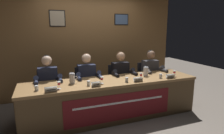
% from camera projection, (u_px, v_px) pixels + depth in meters
% --- Properties ---
extents(ground_plane, '(12.00, 12.00, 0.00)m').
position_uv_depth(ground_plane, '(112.00, 115.00, 3.82)').
color(ground_plane, '#70665B').
extents(wall_back_panelled, '(4.57, 0.14, 2.60)m').
position_uv_depth(wall_back_panelled, '(91.00, 44.00, 4.93)').
color(wall_back_panelled, brown).
rests_on(wall_back_panelled, ground_plane).
extents(conference_table, '(3.37, 0.84, 0.74)m').
position_uv_depth(conference_table, '(114.00, 93.00, 3.61)').
color(conference_table, olive).
rests_on(conference_table, ground_plane).
extents(chair_far_left, '(0.44, 0.45, 0.89)m').
position_uv_depth(chair_far_left, '(49.00, 93.00, 3.88)').
color(chair_far_left, black).
rests_on(chair_far_left, ground_plane).
extents(panelist_far_left, '(0.51, 0.48, 1.22)m').
position_uv_depth(panelist_far_left, '(48.00, 82.00, 3.64)').
color(panelist_far_left, black).
rests_on(panelist_far_left, ground_plane).
extents(nameplate_far_left, '(0.19, 0.06, 0.08)m').
position_uv_depth(nameplate_far_left, '(51.00, 90.00, 2.95)').
color(nameplate_far_left, white).
rests_on(nameplate_far_left, conference_table).
extents(juice_glass_far_left, '(0.06, 0.06, 0.12)m').
position_uv_depth(juice_glass_far_left, '(59.00, 84.00, 3.10)').
color(juice_glass_far_left, white).
rests_on(juice_glass_far_left, conference_table).
extents(water_cup_far_left, '(0.06, 0.06, 0.08)m').
position_uv_depth(water_cup_far_left, '(37.00, 88.00, 3.01)').
color(water_cup_far_left, silver).
rests_on(water_cup_far_left, conference_table).
extents(chair_center_left, '(0.44, 0.45, 0.89)m').
position_uv_depth(chair_center_left, '(86.00, 88.00, 4.15)').
color(chair_center_left, black).
rests_on(chair_center_left, ground_plane).
extents(panelist_center_left, '(0.51, 0.48, 1.22)m').
position_uv_depth(panelist_center_left, '(88.00, 78.00, 3.91)').
color(panelist_center_left, black).
rests_on(panelist_center_left, ground_plane).
extents(nameplate_center_left, '(0.16, 0.06, 0.08)m').
position_uv_depth(nameplate_center_left, '(96.00, 84.00, 3.23)').
color(nameplate_center_left, white).
rests_on(nameplate_center_left, conference_table).
extents(juice_glass_center_left, '(0.06, 0.06, 0.12)m').
position_uv_depth(juice_glass_center_left, '(102.00, 79.00, 3.40)').
color(juice_glass_center_left, white).
rests_on(juice_glass_center_left, conference_table).
extents(water_cup_center_left, '(0.06, 0.06, 0.08)m').
position_uv_depth(water_cup_center_left, '(89.00, 83.00, 3.28)').
color(water_cup_center_left, silver).
rests_on(water_cup_center_left, conference_table).
extents(chair_center_right, '(0.44, 0.45, 0.89)m').
position_uv_depth(chair_center_right, '(118.00, 85.00, 4.42)').
color(chair_center_right, black).
rests_on(chair_center_right, ground_plane).
extents(panelist_center_right, '(0.51, 0.48, 1.22)m').
position_uv_depth(panelist_center_right, '(122.00, 75.00, 4.18)').
color(panelist_center_right, black).
rests_on(panelist_center_right, ground_plane).
extents(nameplate_center_right, '(0.18, 0.06, 0.08)m').
position_uv_depth(nameplate_center_right, '(138.00, 80.00, 3.53)').
color(nameplate_center_right, white).
rests_on(nameplate_center_right, conference_table).
extents(juice_glass_center_right, '(0.06, 0.06, 0.12)m').
position_uv_depth(juice_glass_center_right, '(141.00, 75.00, 3.69)').
color(juice_glass_center_right, white).
rests_on(juice_glass_center_right, conference_table).
extents(water_cup_center_right, '(0.06, 0.06, 0.08)m').
position_uv_depth(water_cup_center_right, '(127.00, 80.00, 3.50)').
color(water_cup_center_right, silver).
rests_on(water_cup_center_right, conference_table).
extents(chair_far_right, '(0.44, 0.45, 0.89)m').
position_uv_depth(chair_far_right, '(147.00, 81.00, 4.69)').
color(chair_far_right, black).
rests_on(chair_far_right, ground_plane).
extents(panelist_far_right, '(0.51, 0.48, 1.22)m').
position_uv_depth(panelist_far_right, '(152.00, 72.00, 4.45)').
color(panelist_far_right, black).
rests_on(panelist_far_right, ground_plane).
extents(nameplate_far_right, '(0.19, 0.06, 0.08)m').
position_uv_depth(nameplate_far_right, '(171.00, 76.00, 3.78)').
color(nameplate_far_right, white).
rests_on(nameplate_far_right, conference_table).
extents(juice_glass_far_right, '(0.06, 0.06, 0.12)m').
position_uv_depth(juice_glass_far_right, '(174.00, 72.00, 3.91)').
color(juice_glass_far_right, white).
rests_on(juice_glass_far_right, conference_table).
extents(water_cup_far_right, '(0.06, 0.06, 0.08)m').
position_uv_depth(water_cup_far_right, '(161.00, 76.00, 3.78)').
color(water_cup_far_right, silver).
rests_on(water_cup_far_right, conference_table).
extents(water_pitcher_left_side, '(0.15, 0.10, 0.21)m').
position_uv_depth(water_pitcher_left_side, '(72.00, 78.00, 3.40)').
color(water_pitcher_left_side, silver).
rests_on(water_pitcher_left_side, conference_table).
extents(water_pitcher_right_side, '(0.15, 0.10, 0.21)m').
position_uv_depth(water_pitcher_right_side, '(146.00, 71.00, 3.94)').
color(water_pitcher_right_side, silver).
rests_on(water_pitcher_right_side, conference_table).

